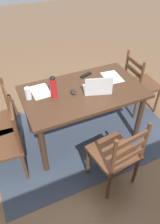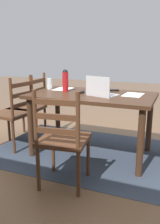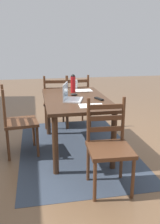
{
  "view_description": "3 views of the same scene",
  "coord_description": "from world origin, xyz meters",
  "px_view_note": "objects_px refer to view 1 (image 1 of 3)",
  "views": [
    {
      "loc": [
        0.91,
        1.91,
        2.26
      ],
      "look_at": [
        0.1,
        0.13,
        0.56
      ],
      "focal_mm": 34.57,
      "sensor_mm": 36.0,
      "label": 1
    },
    {
      "loc": [
        -0.96,
        2.68,
        1.27
      ],
      "look_at": [
        0.14,
        0.03,
        0.53
      ],
      "focal_mm": 38.86,
      "sensor_mm": 36.0,
      "label": 2
    },
    {
      "loc": [
        -3.23,
        0.55,
        1.51
      ],
      "look_at": [
        0.03,
        -0.07,
        0.54
      ],
      "focal_mm": 39.1,
      "sensor_mm": 36.0,
      "label": 3
    }
  ],
  "objects_px": {
    "chair_right_near": "(0,123)",
    "computer_mouse": "(73,92)",
    "chair_right_far": "(5,144)",
    "drinking_glass": "(28,93)",
    "chair_left_near": "(140,84)",
    "water_bottle": "(53,86)",
    "chair_far_head": "(116,155)",
    "laptop": "(98,88)",
    "dining_table": "(83,97)",
    "tv_remote": "(86,75)"
  },
  "relations": [
    {
      "from": "chair_right_far",
      "to": "drinking_glass",
      "type": "height_order",
      "value": "chair_right_far"
    },
    {
      "from": "chair_right_near",
      "to": "water_bottle",
      "type": "relative_size",
      "value": 3.46
    },
    {
      "from": "water_bottle",
      "to": "computer_mouse",
      "type": "relative_size",
      "value": 2.74
    },
    {
      "from": "dining_table",
      "to": "laptop",
      "type": "distance_m",
      "value": 0.24
    },
    {
      "from": "water_bottle",
      "to": "chair_right_far",
      "type": "bearing_deg",
      "value": 16.89
    },
    {
      "from": "dining_table",
      "to": "chair_left_near",
      "type": "distance_m",
      "value": 1.05
    },
    {
      "from": "chair_left_near",
      "to": "water_bottle",
      "type": "xyz_separation_m",
      "value": [
        1.38,
        0.15,
        0.44
      ]
    },
    {
      "from": "chair_left_near",
      "to": "chair_right_far",
      "type": "distance_m",
      "value": 2.07
    },
    {
      "from": "chair_right_near",
      "to": "chair_left_near",
      "type": "bearing_deg",
      "value": 180.0
    },
    {
      "from": "chair_left_near",
      "to": "computer_mouse",
      "type": "height_order",
      "value": "chair_left_near"
    },
    {
      "from": "drinking_glass",
      "to": "dining_table",
      "type": "bearing_deg",
      "value": 170.25
    },
    {
      "from": "chair_right_near",
      "to": "water_bottle",
      "type": "height_order",
      "value": "water_bottle"
    },
    {
      "from": "chair_far_head",
      "to": "laptop",
      "type": "bearing_deg",
      "value": -100.81
    },
    {
      "from": "drinking_glass",
      "to": "chair_right_far",
      "type": "bearing_deg",
      "value": 36.49
    },
    {
      "from": "chair_right_near",
      "to": "water_bottle",
      "type": "distance_m",
      "value": 0.81
    },
    {
      "from": "dining_table",
      "to": "drinking_glass",
      "type": "xyz_separation_m",
      "value": [
        0.63,
        -0.11,
        0.18
      ]
    },
    {
      "from": "laptop",
      "to": "drinking_glass",
      "type": "relative_size",
      "value": 2.57
    },
    {
      "from": "chair_right_near",
      "to": "tv_remote",
      "type": "relative_size",
      "value": 5.59
    },
    {
      "from": "chair_far_head",
      "to": "laptop",
      "type": "height_order",
      "value": "laptop"
    },
    {
      "from": "chair_far_head",
      "to": "computer_mouse",
      "type": "xyz_separation_m",
      "value": [
        0.14,
        -0.8,
        0.32
      ]
    },
    {
      "from": "dining_table",
      "to": "chair_right_near",
      "type": "bearing_deg",
      "value": -9.67
    },
    {
      "from": "chair_right_far",
      "to": "computer_mouse",
      "type": "bearing_deg",
      "value": -169.01
    },
    {
      "from": "chair_right_far",
      "to": "laptop",
      "type": "relative_size",
      "value": 2.55
    },
    {
      "from": "chair_far_head",
      "to": "computer_mouse",
      "type": "bearing_deg",
      "value": -80.31
    },
    {
      "from": "chair_right_near",
      "to": "laptop",
      "type": "distance_m",
      "value": 1.24
    },
    {
      "from": "chair_left_near",
      "to": "drinking_glass",
      "type": "xyz_separation_m",
      "value": [
        1.65,
        0.06,
        0.37
      ]
    },
    {
      "from": "chair_right_far",
      "to": "tv_remote",
      "type": "relative_size",
      "value": 5.59
    },
    {
      "from": "chair_right_near",
      "to": "computer_mouse",
      "type": "bearing_deg",
      "value": 168.74
    },
    {
      "from": "chair_far_head",
      "to": "tv_remote",
      "type": "xyz_separation_m",
      "value": [
        -0.17,
        -1.09,
        0.31
      ]
    },
    {
      "from": "chair_left_near",
      "to": "chair_right_far",
      "type": "xyz_separation_m",
      "value": [
        2.04,
        0.35,
        0.0
      ]
    },
    {
      "from": "chair_left_near",
      "to": "tv_remote",
      "type": "height_order",
      "value": "chair_left_near"
    },
    {
      "from": "chair_left_near",
      "to": "chair_right_near",
      "type": "xyz_separation_m",
      "value": [
        2.04,
        -0.0,
        0.0
      ]
    },
    {
      "from": "chair_right_near",
      "to": "laptop",
      "type": "xyz_separation_m",
      "value": [
        -1.16,
        0.27,
        0.36
      ]
    },
    {
      "from": "chair_far_head",
      "to": "drinking_glass",
      "type": "height_order",
      "value": "chair_far_head"
    },
    {
      "from": "chair_left_near",
      "to": "water_bottle",
      "type": "relative_size",
      "value": 3.46
    },
    {
      "from": "chair_far_head",
      "to": "computer_mouse",
      "type": "distance_m",
      "value": 0.87
    },
    {
      "from": "chair_far_head",
      "to": "chair_left_near",
      "type": "distance_m",
      "value": 1.4
    },
    {
      "from": "laptop",
      "to": "computer_mouse",
      "type": "distance_m",
      "value": 0.29
    },
    {
      "from": "chair_right_far",
      "to": "chair_left_near",
      "type": "bearing_deg",
      "value": -170.28
    },
    {
      "from": "dining_table",
      "to": "laptop",
      "type": "xyz_separation_m",
      "value": [
        -0.14,
        0.1,
        0.16
      ]
    },
    {
      "from": "computer_mouse",
      "to": "chair_right_far",
      "type": "bearing_deg",
      "value": 18.91
    },
    {
      "from": "water_bottle",
      "to": "drinking_glass",
      "type": "xyz_separation_m",
      "value": [
        0.27,
        -0.08,
        -0.07
      ]
    },
    {
      "from": "chair_far_head",
      "to": "chair_right_far",
      "type": "bearing_deg",
      "value": -31.36
    },
    {
      "from": "chair_left_near",
      "to": "laptop",
      "type": "xyz_separation_m",
      "value": [
        0.88,
        0.27,
        0.36
      ]
    },
    {
      "from": "chair_right_near",
      "to": "tv_remote",
      "type": "distance_m",
      "value": 1.23
    },
    {
      "from": "dining_table",
      "to": "chair_left_near",
      "type": "xyz_separation_m",
      "value": [
        -1.02,
        -0.17,
        -0.19
      ]
    },
    {
      "from": "chair_right_far",
      "to": "laptop",
      "type": "height_order",
      "value": "laptop"
    },
    {
      "from": "chair_far_head",
      "to": "chair_right_far",
      "type": "height_order",
      "value": "same"
    },
    {
      "from": "chair_far_head",
      "to": "computer_mouse",
      "type": "height_order",
      "value": "chair_far_head"
    },
    {
      "from": "laptop",
      "to": "drinking_glass",
      "type": "bearing_deg",
      "value": -15.04
    }
  ]
}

